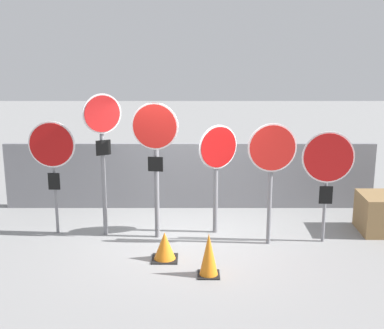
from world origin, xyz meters
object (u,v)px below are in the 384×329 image
object	(u,v)px
stop_sign_4	(271,159)
stop_sign_5	(327,164)
stop_sign_3	(217,159)
traffic_cone_0	(208,255)
stop_sign_0	(52,152)
traffic_cone_1	(164,246)
stop_sign_2	(155,145)
stop_sign_1	(102,137)

from	to	relation	value
stop_sign_4	stop_sign_5	bearing A→B (deg)	1.94
stop_sign_3	stop_sign_5	xyz separation A→B (m)	(1.91, -0.47, 0.03)
stop_sign_4	traffic_cone_0	distance (m)	2.08
stop_sign_5	stop_sign_0	bearing A→B (deg)	178.03
stop_sign_0	traffic_cone_1	bearing A→B (deg)	-28.02
stop_sign_2	stop_sign_4	bearing A→B (deg)	-0.43
traffic_cone_0	stop_sign_2	bearing A→B (deg)	120.08
stop_sign_3	stop_sign_4	xyz separation A→B (m)	(0.91, -0.57, 0.14)
stop_sign_0	traffic_cone_1	world-z (taller)	stop_sign_0
stop_sign_0	stop_sign_2	bearing A→B (deg)	-4.94
stop_sign_1	traffic_cone_0	bearing A→B (deg)	-70.14
stop_sign_1	traffic_cone_0	distance (m)	2.95
stop_sign_0	stop_sign_2	xyz separation A→B (m)	(1.89, -0.21, 0.17)
stop_sign_0	traffic_cone_1	size ratio (longest dim) A/B	4.49
stop_sign_0	traffic_cone_1	xyz separation A→B (m)	(2.09, -1.18, -1.35)
stop_sign_1	stop_sign_4	xyz separation A→B (m)	(2.98, -0.45, -0.30)
stop_sign_4	stop_sign_1	bearing A→B (deg)	167.79
stop_sign_3	stop_sign_2	bearing A→B (deg)	162.11
stop_sign_0	traffic_cone_0	distance (m)	3.54
stop_sign_5	traffic_cone_1	size ratio (longest dim) A/B	4.26
stop_sign_1	stop_sign_3	distance (m)	2.12
stop_sign_0	stop_sign_2	size ratio (longest dim) A/B	0.85
stop_sign_2	traffic_cone_0	xyz separation A→B (m)	(0.91, -1.57, -1.41)
stop_sign_4	stop_sign_2	bearing A→B (deg)	167.51
stop_sign_4	traffic_cone_1	distance (m)	2.36
stop_sign_5	traffic_cone_1	xyz separation A→B (m)	(-2.83, -0.74, -1.23)
traffic_cone_1	stop_sign_1	bearing A→B (deg)	136.15
traffic_cone_0	traffic_cone_1	size ratio (longest dim) A/B	1.46
stop_sign_3	stop_sign_5	world-z (taller)	stop_sign_3
traffic_cone_1	stop_sign_3	bearing A→B (deg)	52.88
stop_sign_1	stop_sign_2	world-z (taller)	stop_sign_1
stop_sign_4	traffic_cone_0	world-z (taller)	stop_sign_4
stop_sign_1	stop_sign_3	size ratio (longest dim) A/B	1.28
stop_sign_4	traffic_cone_1	xyz separation A→B (m)	(-1.83, -0.65, -1.34)
stop_sign_0	stop_sign_5	distance (m)	4.93
stop_sign_3	stop_sign_5	distance (m)	1.96
stop_sign_2	stop_sign_5	xyz separation A→B (m)	(3.02, -0.22, -0.29)
stop_sign_5	traffic_cone_0	world-z (taller)	stop_sign_5
stop_sign_0	stop_sign_4	xyz separation A→B (m)	(3.92, -0.53, -0.01)
stop_sign_1	stop_sign_5	size ratio (longest dim) A/B	1.30
stop_sign_1	stop_sign_5	world-z (taller)	stop_sign_1
stop_sign_0	stop_sign_3	world-z (taller)	stop_sign_0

